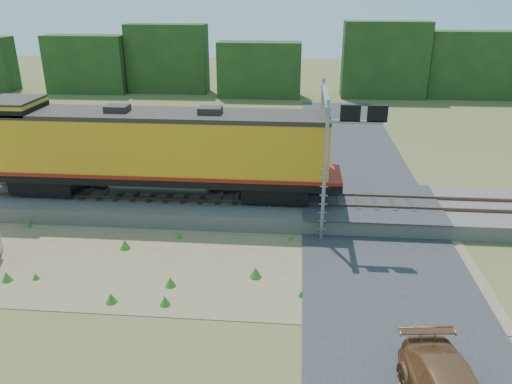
# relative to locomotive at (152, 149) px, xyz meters

# --- Properties ---
(ground) EXTENTS (140.00, 140.00, 0.00)m
(ground) POSITION_rel_locomotive_xyz_m (4.39, -6.00, -3.38)
(ground) COLOR #475123
(ground) RESTS_ON ground
(ballast) EXTENTS (70.00, 5.00, 0.80)m
(ballast) POSITION_rel_locomotive_xyz_m (4.39, 0.00, -2.98)
(ballast) COLOR slate
(ballast) RESTS_ON ground
(rails) EXTENTS (70.00, 1.54, 0.16)m
(rails) POSITION_rel_locomotive_xyz_m (4.39, 0.00, -2.50)
(rails) COLOR brown
(rails) RESTS_ON ballast
(dirt_shoulder) EXTENTS (26.00, 8.00, 0.03)m
(dirt_shoulder) POSITION_rel_locomotive_xyz_m (2.39, -5.50, -3.36)
(dirt_shoulder) COLOR #8C7754
(dirt_shoulder) RESTS_ON ground
(road) EXTENTS (7.00, 66.00, 0.86)m
(road) POSITION_rel_locomotive_xyz_m (11.39, -5.26, -3.29)
(road) COLOR #38383A
(road) RESTS_ON ground
(tree_line_north) EXTENTS (130.00, 3.00, 6.50)m
(tree_line_north) POSITION_rel_locomotive_xyz_m (4.39, 32.00, -0.31)
(tree_line_north) COLOR #173A15
(tree_line_north) RESTS_ON ground
(weed_clumps) EXTENTS (15.00, 6.20, 0.56)m
(weed_clumps) POSITION_rel_locomotive_xyz_m (0.89, -5.90, -3.38)
(weed_clumps) COLOR #347621
(weed_clumps) RESTS_ON ground
(locomotive) EXTENTS (19.01, 2.90, 4.90)m
(locomotive) POSITION_rel_locomotive_xyz_m (0.00, 0.00, 0.00)
(locomotive) COLOR black
(locomotive) RESTS_ON rails
(signal_gantry) EXTENTS (2.66, 6.20, 6.70)m
(signal_gantry) POSITION_rel_locomotive_xyz_m (9.12, -0.65, 1.67)
(signal_gantry) COLOR gray
(signal_gantry) RESTS_ON ground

